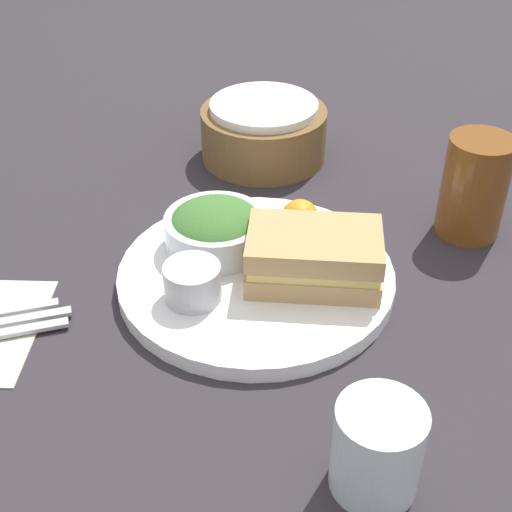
# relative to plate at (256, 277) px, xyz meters

# --- Properties ---
(ground_plane) EXTENTS (4.00, 4.00, 0.00)m
(ground_plane) POSITION_rel_plate_xyz_m (0.00, 0.00, -0.01)
(ground_plane) COLOR #2D282D
(plate) EXTENTS (0.32, 0.32, 0.02)m
(plate) POSITION_rel_plate_xyz_m (0.00, 0.00, 0.00)
(plate) COLOR white
(plate) RESTS_ON ground_plane
(sandwich) EXTENTS (0.15, 0.10, 0.06)m
(sandwich) POSITION_rel_plate_xyz_m (0.06, -0.01, 0.04)
(sandwich) COLOR tan
(sandwich) RESTS_ON plate
(salad_bowl) EXTENTS (0.12, 0.12, 0.06)m
(salad_bowl) POSITION_rel_plate_xyz_m (-0.05, 0.05, 0.04)
(salad_bowl) COLOR white
(salad_bowl) RESTS_ON plate
(dressing_cup) EXTENTS (0.06, 0.06, 0.04)m
(dressing_cup) POSITION_rel_plate_xyz_m (-0.07, -0.05, 0.03)
(dressing_cup) COLOR #B7B7BC
(dressing_cup) RESTS_ON plate
(orange_wedge) EXTENTS (0.05, 0.05, 0.05)m
(orange_wedge) POSITION_rel_plate_xyz_m (0.05, 0.07, 0.03)
(orange_wedge) COLOR orange
(orange_wedge) RESTS_ON plate
(drink_glass) EXTENTS (0.08, 0.08, 0.13)m
(drink_glass) POSITION_rel_plate_xyz_m (0.27, 0.12, 0.06)
(drink_glass) COLOR brown
(drink_glass) RESTS_ON ground_plane
(bread_basket) EXTENTS (0.19, 0.19, 0.09)m
(bread_basket) POSITION_rel_plate_xyz_m (0.00, 0.31, 0.03)
(bread_basket) COLOR brown
(bread_basket) RESTS_ON ground_plane
(water_glass) EXTENTS (0.08, 0.08, 0.09)m
(water_glass) POSITION_rel_plate_xyz_m (0.11, -0.27, 0.03)
(water_glass) COLOR silver
(water_glass) RESTS_ON ground_plane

